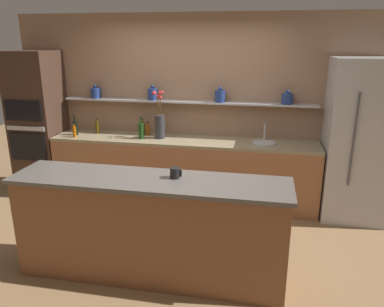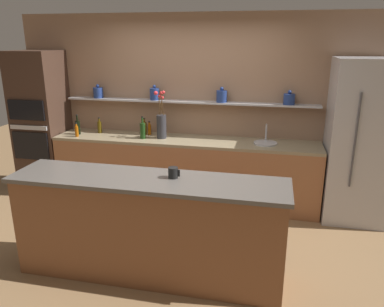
{
  "view_description": "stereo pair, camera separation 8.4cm",
  "coord_description": "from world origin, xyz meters",
  "px_view_note": "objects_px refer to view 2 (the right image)",
  "views": [
    {
      "loc": [
        1.02,
        -3.65,
        2.26
      ],
      "look_at": [
        0.23,
        0.34,
        1.0
      ],
      "focal_mm": 35.0,
      "sensor_mm": 36.0,
      "label": 1
    },
    {
      "loc": [
        1.1,
        -3.63,
        2.26
      ],
      "look_at": [
        0.23,
        0.34,
        1.0
      ],
      "focal_mm": 35.0,
      "sensor_mm": 36.0,
      "label": 2
    }
  ],
  "objects_px": {
    "bottle_oil_2": "(100,127)",
    "bottle_sauce_4": "(77,131)",
    "bottle_oil_0": "(145,128)",
    "refrigerator": "(361,142)",
    "bottle_wine_1": "(143,130)",
    "coffee_mug": "(173,173)",
    "oven_tower": "(42,123)",
    "bottle_sauce_5": "(149,129)",
    "flower_vase": "(161,124)",
    "sink_fixture": "(265,142)",
    "bottle_wine_3": "(78,127)"
  },
  "relations": [
    {
      "from": "flower_vase",
      "to": "bottle_oil_0",
      "type": "height_order",
      "value": "flower_vase"
    },
    {
      "from": "bottle_wine_1",
      "to": "bottle_oil_2",
      "type": "relative_size",
      "value": 1.36
    },
    {
      "from": "oven_tower",
      "to": "flower_vase",
      "type": "relative_size",
      "value": 3.13
    },
    {
      "from": "bottle_sauce_4",
      "to": "bottle_sauce_5",
      "type": "bearing_deg",
      "value": 18.58
    },
    {
      "from": "oven_tower",
      "to": "bottle_wine_1",
      "type": "xyz_separation_m",
      "value": [
        1.62,
        -0.08,
        -0.01
      ]
    },
    {
      "from": "bottle_oil_0",
      "to": "bottle_wine_3",
      "type": "bearing_deg",
      "value": -169.23
    },
    {
      "from": "bottle_oil_0",
      "to": "bottle_sauce_4",
      "type": "distance_m",
      "value": 0.96
    },
    {
      "from": "bottle_oil_0",
      "to": "bottle_sauce_4",
      "type": "bearing_deg",
      "value": -161.45
    },
    {
      "from": "bottle_oil_2",
      "to": "bottle_sauce_4",
      "type": "height_order",
      "value": "bottle_oil_2"
    },
    {
      "from": "oven_tower",
      "to": "sink_fixture",
      "type": "height_order",
      "value": "oven_tower"
    },
    {
      "from": "oven_tower",
      "to": "flower_vase",
      "type": "height_order",
      "value": "oven_tower"
    },
    {
      "from": "oven_tower",
      "to": "sink_fixture",
      "type": "xyz_separation_m",
      "value": [
        3.3,
        0.01,
        -0.1
      ]
    },
    {
      "from": "oven_tower",
      "to": "flower_vase",
      "type": "distance_m",
      "value": 1.87
    },
    {
      "from": "bottle_wine_3",
      "to": "bottle_oil_0",
      "type": "bearing_deg",
      "value": 10.77
    },
    {
      "from": "refrigerator",
      "to": "oven_tower",
      "type": "xyz_separation_m",
      "value": [
        -4.47,
        0.04,
        0.02
      ]
    },
    {
      "from": "bottle_sauce_4",
      "to": "sink_fixture",
      "type": "bearing_deg",
      "value": 4.02
    },
    {
      "from": "sink_fixture",
      "to": "bottle_wine_1",
      "type": "xyz_separation_m",
      "value": [
        -1.68,
        -0.09,
        0.09
      ]
    },
    {
      "from": "oven_tower",
      "to": "sink_fixture",
      "type": "distance_m",
      "value": 3.3
    },
    {
      "from": "refrigerator",
      "to": "bottle_sauce_5",
      "type": "xyz_separation_m",
      "value": [
        -2.83,
        0.19,
        -0.02
      ]
    },
    {
      "from": "refrigerator",
      "to": "flower_vase",
      "type": "relative_size",
      "value": 3.05
    },
    {
      "from": "bottle_oil_2",
      "to": "refrigerator",
      "type": "bearing_deg",
      "value": -2.12
    },
    {
      "from": "oven_tower",
      "to": "coffee_mug",
      "type": "distance_m",
      "value": 3.04
    },
    {
      "from": "bottle_wine_1",
      "to": "bottle_sauce_4",
      "type": "xyz_separation_m",
      "value": [
        -0.96,
        -0.1,
        -0.03
      ]
    },
    {
      "from": "oven_tower",
      "to": "bottle_wine_1",
      "type": "bearing_deg",
      "value": -2.76
    },
    {
      "from": "oven_tower",
      "to": "bottle_wine_3",
      "type": "height_order",
      "value": "oven_tower"
    },
    {
      "from": "sink_fixture",
      "to": "bottle_sauce_5",
      "type": "xyz_separation_m",
      "value": [
        -1.66,
        0.14,
        0.06
      ]
    },
    {
      "from": "bottle_oil_2",
      "to": "coffee_mug",
      "type": "height_order",
      "value": "bottle_oil_2"
    },
    {
      "from": "sink_fixture",
      "to": "bottle_wine_1",
      "type": "distance_m",
      "value": 1.69
    },
    {
      "from": "bottle_oil_0",
      "to": "bottle_oil_2",
      "type": "bearing_deg",
      "value": -176.97
    },
    {
      "from": "refrigerator",
      "to": "bottle_sauce_4",
      "type": "distance_m",
      "value": 3.81
    },
    {
      "from": "bottle_wine_1",
      "to": "bottle_oil_0",
      "type": "bearing_deg",
      "value": 102.38
    },
    {
      "from": "bottle_oil_2",
      "to": "bottle_sauce_4",
      "type": "bearing_deg",
      "value": -129.74
    },
    {
      "from": "refrigerator",
      "to": "bottle_wine_1",
      "type": "height_order",
      "value": "refrigerator"
    },
    {
      "from": "oven_tower",
      "to": "bottle_wine_3",
      "type": "distance_m",
      "value": 0.62
    },
    {
      "from": "sink_fixture",
      "to": "bottle_wine_3",
      "type": "height_order",
      "value": "bottle_wine_3"
    },
    {
      "from": "bottle_oil_2",
      "to": "bottle_sauce_5",
      "type": "bearing_deg",
      "value": 4.47
    },
    {
      "from": "bottle_sauce_4",
      "to": "bottle_wine_3",
      "type": "bearing_deg",
      "value": 110.57
    },
    {
      "from": "oven_tower",
      "to": "bottle_sauce_5",
      "type": "relative_size",
      "value": 10.69
    },
    {
      "from": "oven_tower",
      "to": "bottle_sauce_4",
      "type": "bearing_deg",
      "value": -14.65
    },
    {
      "from": "sink_fixture",
      "to": "bottle_wine_3",
      "type": "bearing_deg",
      "value": -178.68
    },
    {
      "from": "bottle_oil_0",
      "to": "coffee_mug",
      "type": "relative_size",
      "value": 2.21
    },
    {
      "from": "refrigerator",
      "to": "bottle_oil_0",
      "type": "relative_size",
      "value": 8.31
    },
    {
      "from": "refrigerator",
      "to": "oven_tower",
      "type": "height_order",
      "value": "oven_tower"
    },
    {
      "from": "bottle_wine_1",
      "to": "bottle_oil_2",
      "type": "bearing_deg",
      "value": 166.66
    },
    {
      "from": "bottle_sauce_4",
      "to": "bottle_oil_0",
      "type": "bearing_deg",
      "value": 18.55
    },
    {
      "from": "bottle_wine_3",
      "to": "bottle_sauce_5",
      "type": "relative_size",
      "value": 1.48
    },
    {
      "from": "flower_vase",
      "to": "bottle_wine_1",
      "type": "bearing_deg",
      "value": -161.72
    },
    {
      "from": "bottle_oil_2",
      "to": "bottle_wine_3",
      "type": "bearing_deg",
      "value": -151.67
    },
    {
      "from": "coffee_mug",
      "to": "bottle_sauce_5",
      "type": "bearing_deg",
      "value": 114.67
    },
    {
      "from": "oven_tower",
      "to": "bottle_sauce_5",
      "type": "distance_m",
      "value": 1.65
    }
  ]
}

